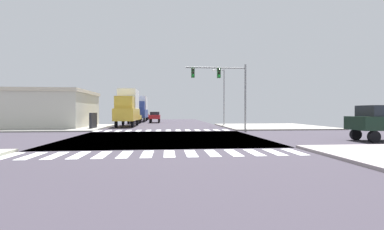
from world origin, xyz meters
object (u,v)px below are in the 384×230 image
Objects in this scene: bank_building at (25,109)px; box_truck_farside_1 at (128,107)px; box_truck_crossing_2 at (140,108)px; street_lamp at (222,92)px; sedan_nearside_1 at (155,116)px; sedan_trailing_3 at (135,117)px; sedan_middle_4 at (144,115)px; traffic_signal_mast at (223,81)px.

bank_building is 11.94m from box_truck_farside_1.
bank_building is at bearing 8.36° from box_truck_farside_1.
box_truck_crossing_2 is (0.00, 15.59, 0.00)m from box_truck_farside_1.
sedan_nearside_1 is (-9.62, 10.18, -3.50)m from street_lamp.
bank_building reaches higher than sedan_trailing_3.
sedan_nearside_1 and sedan_trailing_3 have the same top height.
sedan_nearside_1 is at bearing -129.63° from sedan_trailing_3.
bank_building is at bearing -174.81° from street_lamp.
bank_building is at bearing 65.54° from sedan_middle_4.
box_truck_crossing_2 is at bearing -58.69° from sedan_nearside_1.
street_lamp is at bearing 133.40° from sedan_nearside_1.
sedan_nearside_1 is at bearing 113.26° from traffic_signal_mast.
box_truck_farside_1 reaches higher than sedan_middle_4.
street_lamp reaches higher than box_truck_farside_1.
street_lamp is 1.78× the size of sedan_middle_4.
sedan_nearside_1 and sedan_middle_4 have the same top height.
traffic_signal_mast is 0.96× the size of box_truck_farside_1.
traffic_signal_mast reaches higher than sedan_trailing_3.
box_truck_farside_1 is at bearing 90.00° from sedan_trailing_3.
box_truck_crossing_2 reaches higher than sedan_trailing_3.
sedan_middle_4 is (0.00, 24.22, -1.45)m from box_truck_farside_1.
traffic_signal_mast is 8.44m from street_lamp.
box_truck_farside_1 is (-12.62, -0.48, -2.05)m from street_lamp.
box_truck_farside_1 is at bearing 74.29° from sedan_nearside_1.
bank_building is at bearing 39.94° from sedan_nearside_1.
traffic_signal_mast is 1.60× the size of sedan_nearside_1.
street_lamp reaches higher than box_truck_crossing_2.
box_truck_farside_1 reaches higher than sedan_trailing_3.
box_truck_farside_1 is at bearing -177.80° from street_lamp.
sedan_nearside_1 is 1.00× the size of sedan_trailing_3.
box_truck_crossing_2 reaches higher than sedan_middle_4.
sedan_nearside_1 is at bearing 102.47° from sedan_middle_4.
sedan_trailing_3 is at bearing 50.37° from sedan_nearside_1.
bank_building is at bearing 165.13° from traffic_signal_mast.
box_truck_farside_1 is 15.59m from box_truck_crossing_2.
sedan_middle_4 is (-12.62, 23.74, -3.50)m from street_lamp.
traffic_signal_mast is at bearing 144.58° from box_truck_farside_1.
box_truck_farside_1 is 1.67× the size of sedan_trailing_3.
traffic_signal_mast reaches higher than bank_building.
box_truck_farside_1 is 7.19m from sedan_trailing_3.
street_lamp is 27.11m from sedan_middle_4.
bank_building is 3.88× the size of sedan_nearside_1.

